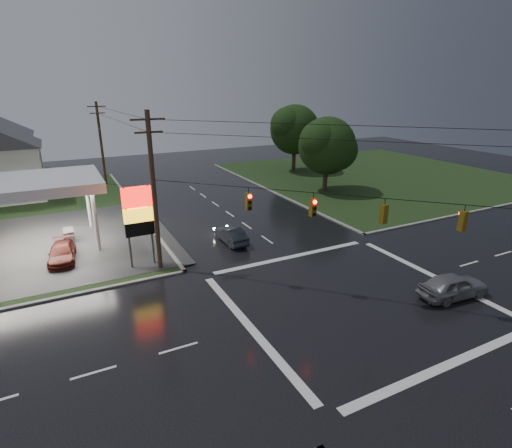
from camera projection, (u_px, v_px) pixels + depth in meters
name	position (u px, v px, depth m)	size (l,w,h in m)	color
ground	(352.00, 298.00, 24.69)	(120.00, 120.00, 0.00)	black
grass_ne	(376.00, 175.00, 57.66)	(36.00, 36.00, 0.08)	black
pylon_sign	(138.00, 213.00, 27.70)	(2.00, 0.35, 6.00)	#59595E
utility_pole_nw	(154.00, 191.00, 26.72)	(2.20, 0.32, 11.00)	#382619
utility_pole_n	(101.00, 143.00, 50.78)	(2.20, 0.32, 10.50)	#382619
traffic_signals	(361.00, 197.00, 22.53)	(26.87, 26.87, 1.47)	black
tree_ne_near	(328.00, 146.00, 47.39)	(7.99, 6.80, 8.98)	black
tree_ne_far	(296.00, 130.00, 58.57)	(8.46, 7.20, 9.80)	black
car_north	(231.00, 235.00, 33.10)	(1.42, 4.07, 1.34)	#22262B
car_crossing	(453.00, 286.00, 24.55)	(1.83, 4.54, 1.55)	slate
car_pump	(62.00, 253.00, 29.61)	(1.80, 4.42, 1.28)	maroon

